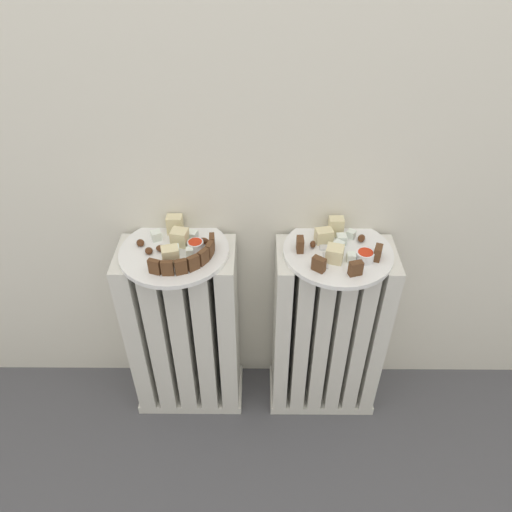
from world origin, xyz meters
The scene contains 39 objects.
ground_plane centered at (0.00, 0.00, 0.00)m, with size 6.00×6.00×0.00m, color #4C4C51.
radiator_left centered at (-0.21, 0.28, 0.29)m, with size 0.32×0.17×0.58m.
radiator_right centered at (0.21, 0.28, 0.29)m, with size 0.32×0.17×0.58m.
plate_left centered at (-0.21, 0.28, 0.59)m, with size 0.28×0.28×0.01m, color white.
plate_right centered at (0.21, 0.28, 0.59)m, with size 0.28×0.28×0.01m, color white.
dark_cake_slice_left_0 centered at (-0.24, 0.19, 0.61)m, with size 0.03×0.01×0.04m, color #56351E.
dark_cake_slice_left_1 centered at (-0.21, 0.18, 0.61)m, with size 0.03×0.01×0.04m, color #56351E.
dark_cake_slice_left_2 centered at (-0.18, 0.19, 0.61)m, with size 0.03×0.01×0.04m, color #56351E.
dark_cake_slice_left_3 centered at (-0.15, 0.20, 0.61)m, with size 0.03×0.01×0.04m, color #56351E.
dark_cake_slice_left_4 centered at (-0.13, 0.23, 0.61)m, with size 0.03×0.01×0.04m, color #56351E.
dark_cake_slice_left_5 centered at (-0.11, 0.25, 0.61)m, with size 0.03×0.01×0.04m, color #56351E.
dark_cake_slice_left_6 centered at (-0.11, 0.29, 0.61)m, with size 0.03×0.01×0.04m, color #56351E.
marble_cake_slice_left_0 centered at (-0.21, 0.22, 0.62)m, with size 0.04×0.03×0.05m, color beige.
marble_cake_slice_left_1 centered at (-0.21, 0.35, 0.62)m, with size 0.04×0.03×0.05m, color beige.
marble_cake_slice_left_2 centered at (-0.19, 0.30, 0.61)m, with size 0.04×0.04×0.04m, color beige.
turkish_delight_left_0 centered at (-0.16, 0.32, 0.61)m, with size 0.02×0.02×0.02m, color white.
turkish_delight_left_1 centered at (-0.17, 0.26, 0.60)m, with size 0.02×0.02×0.02m, color white.
turkish_delight_left_2 centered at (-0.20, 0.26, 0.60)m, with size 0.02×0.02×0.02m, color white.
turkish_delight_left_3 centered at (-0.26, 0.32, 0.61)m, with size 0.02×0.02×0.02m, color white.
medjool_date_left_0 centered at (-0.30, 0.30, 0.60)m, with size 0.02×0.02×0.02m, color #4C2814.
medjool_date_left_1 centered at (-0.24, 0.27, 0.60)m, with size 0.03×0.02×0.02m, color #4C2814.
medjool_date_left_2 centered at (-0.27, 0.27, 0.60)m, with size 0.02×0.02×0.01m, color #4C2814.
medjool_date_left_3 centered at (-0.13, 0.31, 0.60)m, with size 0.03×0.02×0.02m, color #4C2814.
jam_bowl_left centered at (-0.15, 0.28, 0.61)m, with size 0.04×0.04×0.02m.
dark_cake_slice_right_0 centered at (0.11, 0.28, 0.61)m, with size 0.03×0.02×0.04m, color #56351E.
dark_cake_slice_right_1 centered at (0.15, 0.20, 0.61)m, with size 0.03×0.02×0.04m, color #56351E.
dark_cake_slice_right_2 centered at (0.24, 0.19, 0.61)m, with size 0.03×0.02×0.04m, color #56351E.
dark_cake_slice_right_3 centered at (0.30, 0.25, 0.61)m, with size 0.03×0.02×0.04m, color #56351E.
marble_cake_slice_right_0 centered at (0.19, 0.24, 0.61)m, with size 0.04×0.04×0.04m, color beige.
marble_cake_slice_right_1 centered at (0.17, 0.32, 0.61)m, with size 0.04×0.03×0.04m, color beige.
marble_cake_slice_right_2 centered at (0.21, 0.35, 0.62)m, with size 0.04×0.03×0.05m, color beige.
turkish_delight_right_0 centered at (0.23, 0.24, 0.60)m, with size 0.02×0.02×0.02m, color white.
turkish_delight_right_1 centered at (0.25, 0.34, 0.60)m, with size 0.02×0.02×0.02m, color white.
turkish_delight_right_2 centered at (0.21, 0.28, 0.61)m, with size 0.03×0.03×0.03m, color white.
turkish_delight_right_3 centered at (0.22, 0.31, 0.61)m, with size 0.02×0.02×0.02m, color white.
medjool_date_right_0 centered at (0.27, 0.32, 0.60)m, with size 0.03×0.02×0.02m, color #4C2814.
medjool_date_right_1 centered at (0.14, 0.29, 0.60)m, with size 0.02×0.01×0.02m, color #4C2814.
jam_bowl_right centered at (0.27, 0.24, 0.61)m, with size 0.04×0.04×0.03m.
fork centered at (0.17, 0.26, 0.60)m, with size 0.02×0.09×0.00m.
Camera 1 is at (0.01, -0.69, 1.35)m, focal length 34.12 mm.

